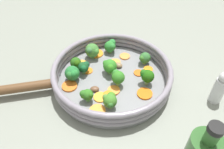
# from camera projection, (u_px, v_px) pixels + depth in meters

# --- Properties ---
(ground_plane) EXTENTS (4.00, 4.00, 0.00)m
(ground_plane) POSITION_uv_depth(u_px,v_px,m) (112.00, 82.00, 0.66)
(ground_plane) COLOR gray
(skillet) EXTENTS (0.33, 0.33, 0.02)m
(skillet) POSITION_uv_depth(u_px,v_px,m) (112.00, 80.00, 0.66)
(skillet) COLOR gray
(skillet) RESTS_ON ground_plane
(skillet_rim_wall) EXTENTS (0.35, 0.35, 0.05)m
(skillet_rim_wall) POSITION_uv_depth(u_px,v_px,m) (112.00, 72.00, 0.63)
(skillet_rim_wall) COLOR gray
(skillet_rim_wall) RESTS_ON skillet
(skillet_handle) EXTENTS (0.08, 0.18, 0.03)m
(skillet_handle) POSITION_uv_depth(u_px,v_px,m) (22.00, 87.00, 0.60)
(skillet_handle) COLOR brown
(skillet_handle) RESTS_ON skillet
(skillet_rivet_left) EXTENTS (0.01, 0.01, 0.01)m
(skillet_rivet_left) POSITION_uv_depth(u_px,v_px,m) (59.00, 74.00, 0.66)
(skillet_rivet_left) COLOR gray
(skillet_rivet_left) RESTS_ON skillet
(skillet_rivet_right) EXTENTS (0.01, 0.01, 0.01)m
(skillet_rivet_right) POSITION_uv_depth(u_px,v_px,m) (60.00, 96.00, 0.59)
(skillet_rivet_right) COLOR gray
(skillet_rivet_right) RESTS_ON skillet
(carrot_slice_0) EXTENTS (0.05, 0.05, 0.01)m
(carrot_slice_0) POSITION_uv_depth(u_px,v_px,m) (114.00, 90.00, 0.61)
(carrot_slice_0) COLOR orange
(carrot_slice_0) RESTS_ON skillet
(carrot_slice_1) EXTENTS (0.05, 0.05, 0.00)m
(carrot_slice_1) POSITION_uv_depth(u_px,v_px,m) (97.00, 54.00, 0.73)
(carrot_slice_1) COLOR orange
(carrot_slice_1) RESTS_ON skillet
(carrot_slice_2) EXTENTS (0.04, 0.04, 0.00)m
(carrot_slice_2) POSITION_uv_depth(u_px,v_px,m) (88.00, 71.00, 0.67)
(carrot_slice_2) COLOR orange
(carrot_slice_2) RESTS_ON skillet
(carrot_slice_3) EXTENTS (0.03, 0.03, 0.00)m
(carrot_slice_3) POSITION_uv_depth(u_px,v_px,m) (139.00, 73.00, 0.66)
(carrot_slice_3) COLOR #DE5E16
(carrot_slice_3) RESTS_ON skillet
(carrot_slice_4) EXTENTS (0.04, 0.04, 0.01)m
(carrot_slice_4) POSITION_uv_depth(u_px,v_px,m) (148.00, 69.00, 0.67)
(carrot_slice_4) COLOR orange
(carrot_slice_4) RESTS_ON skillet
(carrot_slice_5) EXTENTS (0.05, 0.05, 0.01)m
(carrot_slice_5) POSITION_uv_depth(u_px,v_px,m) (70.00, 86.00, 0.62)
(carrot_slice_5) COLOR orange
(carrot_slice_5) RESTS_ON skillet
(carrot_slice_6) EXTENTS (0.05, 0.05, 0.00)m
(carrot_slice_6) POSITION_uv_depth(u_px,v_px,m) (115.00, 62.00, 0.70)
(carrot_slice_6) COLOR #F8923E
(carrot_slice_6) RESTS_ON skillet
(carrot_slice_7) EXTENTS (0.04, 0.04, 0.00)m
(carrot_slice_7) POSITION_uv_depth(u_px,v_px,m) (125.00, 56.00, 0.72)
(carrot_slice_7) COLOR orange
(carrot_slice_7) RESTS_ON skillet
(carrot_slice_8) EXTENTS (0.06, 0.06, 0.01)m
(carrot_slice_8) POSITION_uv_depth(u_px,v_px,m) (97.00, 111.00, 0.56)
(carrot_slice_8) COLOR orange
(carrot_slice_8) RESTS_ON skillet
(carrot_slice_9) EXTENTS (0.04, 0.04, 0.01)m
(carrot_slice_9) POSITION_uv_depth(u_px,v_px,m) (108.00, 95.00, 0.60)
(carrot_slice_9) COLOR orange
(carrot_slice_9) RESTS_ON skillet
(carrot_slice_10) EXTENTS (0.05, 0.05, 0.00)m
(carrot_slice_10) POSITION_uv_depth(u_px,v_px,m) (145.00, 94.00, 0.60)
(carrot_slice_10) COLOR orange
(carrot_slice_10) RESTS_ON skillet
(carrot_slice_11) EXTENTS (0.05, 0.05, 0.00)m
(carrot_slice_11) POSITION_uv_depth(u_px,v_px,m) (100.00, 97.00, 0.59)
(carrot_slice_11) COLOR #F99D2E
(carrot_slice_11) RESTS_ON skillet
(carrot_slice_12) EXTENTS (0.05, 0.05, 0.01)m
(carrot_slice_12) POSITION_uv_depth(u_px,v_px,m) (81.00, 65.00, 0.69)
(carrot_slice_12) COLOR orange
(carrot_slice_12) RESTS_ON skillet
(broccoli_floret_0) EXTENTS (0.04, 0.04, 0.04)m
(broccoli_floret_0) POSITION_uv_depth(u_px,v_px,m) (111.00, 46.00, 0.73)
(broccoli_floret_0) COLOR #7EAB5C
(broccoli_floret_0) RESTS_ON skillet
(broccoli_floret_1) EXTENTS (0.04, 0.04, 0.05)m
(broccoli_floret_1) POSITION_uv_depth(u_px,v_px,m) (118.00, 76.00, 0.61)
(broccoli_floret_1) COLOR #7AA453
(broccoli_floret_1) RESTS_ON skillet
(broccoli_floret_2) EXTENTS (0.05, 0.05, 0.05)m
(broccoli_floret_2) POSITION_uv_depth(u_px,v_px,m) (92.00, 51.00, 0.70)
(broccoli_floret_2) COLOR #84AD69
(broccoli_floret_2) RESTS_ON skillet
(broccoli_floret_3) EXTENTS (0.04, 0.03, 0.04)m
(broccoli_floret_3) POSITION_uv_depth(u_px,v_px,m) (76.00, 63.00, 0.66)
(broccoli_floret_3) COLOR #87B067
(broccoli_floret_3) RESTS_ON skillet
(broccoli_floret_4) EXTENTS (0.04, 0.04, 0.04)m
(broccoli_floret_4) POSITION_uv_depth(u_px,v_px,m) (145.00, 58.00, 0.68)
(broccoli_floret_4) COLOR #73A554
(broccoli_floret_4) RESTS_ON skillet
(broccoli_floret_5) EXTENTS (0.05, 0.04, 0.05)m
(broccoli_floret_5) POSITION_uv_depth(u_px,v_px,m) (110.00, 67.00, 0.65)
(broccoli_floret_5) COLOR #85B766
(broccoli_floret_5) RESTS_ON skillet
(broccoli_floret_6) EXTENTS (0.05, 0.04, 0.05)m
(broccoli_floret_6) POSITION_uv_depth(u_px,v_px,m) (72.00, 73.00, 0.62)
(broccoli_floret_6) COLOR #7EB46A
(broccoli_floret_6) RESTS_ON skillet
(broccoli_floret_7) EXTENTS (0.04, 0.04, 0.04)m
(broccoli_floret_7) POSITION_uv_depth(u_px,v_px,m) (110.00, 100.00, 0.55)
(broccoli_floret_7) COLOR #8BAD62
(broccoli_floret_7) RESTS_ON skillet
(broccoli_floret_8) EXTENTS (0.04, 0.04, 0.04)m
(broccoli_floret_8) POSITION_uv_depth(u_px,v_px,m) (84.00, 67.00, 0.65)
(broccoli_floret_8) COLOR #678747
(broccoli_floret_8) RESTS_ON skillet
(broccoli_floret_9) EXTENTS (0.03, 0.03, 0.04)m
(broccoli_floret_9) POSITION_uv_depth(u_px,v_px,m) (87.00, 95.00, 0.57)
(broccoli_floret_9) COLOR #619651
(broccoli_floret_9) RESTS_ON skillet
(broccoli_floret_10) EXTENTS (0.04, 0.04, 0.05)m
(broccoli_floret_10) POSITION_uv_depth(u_px,v_px,m) (147.00, 76.00, 0.61)
(broccoli_floret_10) COLOR #85A662
(broccoli_floret_10) RESTS_ON skillet
(mushroom_piece_0) EXTENTS (0.03, 0.03, 0.01)m
(mushroom_piece_0) POSITION_uv_depth(u_px,v_px,m) (118.00, 65.00, 0.68)
(mushroom_piece_0) COLOR olive
(mushroom_piece_0) RESTS_ON skillet
(mushroom_piece_1) EXTENTS (0.03, 0.03, 0.01)m
(mushroom_piece_1) POSITION_uv_depth(u_px,v_px,m) (95.00, 89.00, 0.61)
(mushroom_piece_1) COLOR brown
(mushroom_piece_1) RESTS_ON skillet
(salt_shaker) EXTENTS (0.03, 0.03, 0.10)m
(salt_shaker) POSITION_uv_depth(u_px,v_px,m) (220.00, 88.00, 0.58)
(salt_shaker) COLOR silver
(salt_shaker) RESTS_ON ground_plane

